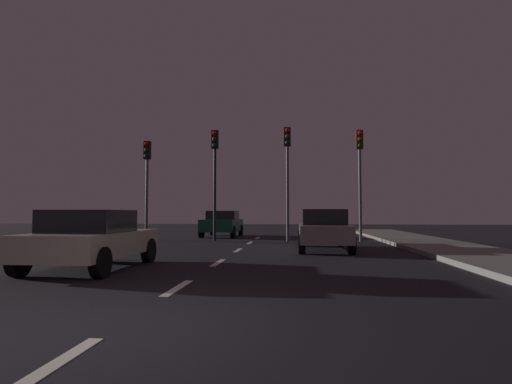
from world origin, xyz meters
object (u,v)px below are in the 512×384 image
object	(u,v)px
car_oncoming_far	(222,223)
traffic_signal_center_left	(215,164)
car_adjacent_lane	(92,239)
traffic_signal_center_right	(287,162)
car_stopped_ahead	(323,229)
traffic_signal_far_right	(360,164)
traffic_signal_far_left	(147,171)

from	to	relation	value
car_oncoming_far	traffic_signal_center_left	bearing A→B (deg)	-85.73
traffic_signal_center_left	car_adjacent_lane	xyz separation A→B (m)	(-0.89, -10.38, -3.02)
traffic_signal_center_right	car_stopped_ahead	size ratio (longest dim) A/B	1.23
car_adjacent_lane	traffic_signal_center_right	bearing A→B (deg)	66.93
traffic_signal_center_right	traffic_signal_far_right	bearing A→B (deg)	-0.01
car_adjacent_lane	car_oncoming_far	world-z (taller)	car_oncoming_far
traffic_signal_center_left	traffic_signal_center_right	world-z (taller)	traffic_signal_center_right
traffic_signal_far_right	car_stopped_ahead	xyz separation A→B (m)	(-2.01, -4.64, -2.91)
traffic_signal_far_left	car_adjacent_lane	size ratio (longest dim) A/B	1.24
traffic_signal_far_right	car_oncoming_far	bearing A→B (deg)	152.91
traffic_signal_far_left	traffic_signal_center_right	size ratio (longest dim) A/B	0.90
traffic_signal_far_left	car_adjacent_lane	distance (m)	11.02
traffic_signal_far_right	car_oncoming_far	xyz separation A→B (m)	(-7.20, 3.68, -2.90)
traffic_signal_center_left	car_oncoming_far	distance (m)	4.75
traffic_signal_far_right	car_adjacent_lane	size ratio (longest dim) A/B	1.33
traffic_signal_far_right	car_stopped_ahead	world-z (taller)	traffic_signal_far_right
traffic_signal_center_right	car_oncoming_far	size ratio (longest dim) A/B	1.38
car_stopped_ahead	car_oncoming_far	xyz separation A→B (m)	(-5.19, 8.32, 0.01)
traffic_signal_center_right	car_oncoming_far	distance (m)	6.10
traffic_signal_center_left	traffic_signal_far_right	size ratio (longest dim) A/B	1.02
traffic_signal_far_right	car_oncoming_far	world-z (taller)	traffic_signal_far_right
traffic_signal_far_left	traffic_signal_center_right	distance (m)	6.94
traffic_signal_far_left	car_oncoming_far	bearing A→B (deg)	49.67
car_stopped_ahead	car_adjacent_lane	world-z (taller)	car_stopped_ahead
traffic_signal_far_left	car_stopped_ahead	xyz separation A→B (m)	(8.31, -4.64, -2.69)
car_adjacent_lane	car_stopped_ahead	bearing A→B (deg)	44.69
car_stopped_ahead	car_adjacent_lane	size ratio (longest dim) A/B	1.12
traffic_signal_center_right	car_adjacent_lane	bearing A→B (deg)	-113.07
traffic_signal_center_right	traffic_signal_far_right	distance (m)	3.40
car_adjacent_lane	car_oncoming_far	xyz separation A→B (m)	(0.62, 14.07, 0.04)
traffic_signal_center_right	car_adjacent_lane	xyz separation A→B (m)	(-4.42, -10.38, -3.06)
car_adjacent_lane	car_oncoming_far	size ratio (longest dim) A/B	1.00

